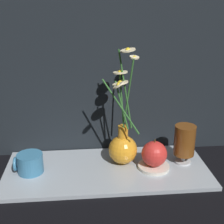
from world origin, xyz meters
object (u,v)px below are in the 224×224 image
vase_with_flowers (123,144)px  yellow_mug (29,164)px  tea_glass (184,141)px  orange_fruit (154,154)px

vase_with_flowers → yellow_mug: (-0.29, -0.03, -0.04)m
vase_with_flowers → tea_glass: vase_with_flowers is taller
yellow_mug → tea_glass: bearing=2.1°
vase_with_flowers → orange_fruit: (0.09, -0.04, -0.02)m
yellow_mug → orange_fruit: (0.39, -0.01, 0.02)m
vase_with_flowers → orange_fruit: bearing=-23.8°
vase_with_flowers → yellow_mug: bearing=-173.4°
vase_with_flowers → orange_fruit: 0.10m
yellow_mug → tea_glass: size_ratio=0.69×
tea_glass → orange_fruit: 0.11m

